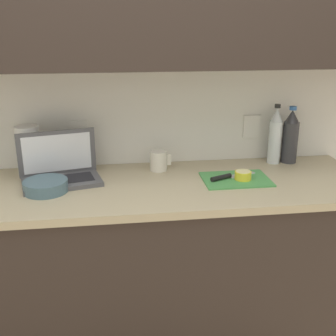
# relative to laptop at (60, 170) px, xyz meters

# --- Properties ---
(wall_back) EXTENTS (5.20, 0.38, 2.60)m
(wall_back) POSITION_rel_laptop_xyz_m (0.32, 0.14, 0.59)
(wall_back) COLOR white
(wall_back) RESTS_ON ground_plane
(counter_unit) EXTENTS (2.25, 0.63, 0.91)m
(counter_unit) POSITION_rel_laptop_xyz_m (0.30, -0.10, -0.50)
(counter_unit) COLOR #332823
(counter_unit) RESTS_ON ground_plane
(laptop) EXTENTS (0.39, 0.29, 0.23)m
(laptop) POSITION_rel_laptop_xyz_m (0.00, 0.00, 0.00)
(laptop) COLOR #515156
(laptop) RESTS_ON counter_unit
(cutting_board) EXTENTS (0.31, 0.22, 0.01)m
(cutting_board) POSITION_rel_laptop_xyz_m (0.82, -0.10, -0.05)
(cutting_board) COLOR #4C9E51
(cutting_board) RESTS_ON counter_unit
(knife) EXTENTS (0.24, 0.13, 0.02)m
(knife) POSITION_rel_laptop_xyz_m (0.77, -0.09, -0.04)
(knife) COLOR silver
(knife) RESTS_ON cutting_board
(lemon_half_cut) EXTENTS (0.08, 0.08, 0.04)m
(lemon_half_cut) POSITION_rel_laptop_xyz_m (0.84, -0.11, -0.03)
(lemon_half_cut) COLOR yellow
(lemon_half_cut) RESTS_ON cutting_board
(bottle_green_soda) EXTENTS (0.07, 0.07, 0.31)m
(bottle_green_soda) POSITION_rel_laptop_xyz_m (1.09, 0.13, 0.09)
(bottle_green_soda) COLOR silver
(bottle_green_soda) RESTS_ON counter_unit
(bottle_oil_tall) EXTENTS (0.08, 0.08, 0.30)m
(bottle_oil_tall) POSITION_rel_laptop_xyz_m (1.17, 0.13, 0.08)
(bottle_oil_tall) COLOR #333338
(bottle_oil_tall) RESTS_ON counter_unit
(measuring_cup) EXTENTS (0.11, 0.09, 0.10)m
(measuring_cup) POSITION_rel_laptop_xyz_m (0.47, 0.09, -0.01)
(measuring_cup) COLOR silver
(measuring_cup) RESTS_ON counter_unit
(bowl_white) EXTENTS (0.19, 0.19, 0.05)m
(bowl_white) POSITION_rel_laptop_xyz_m (-0.05, -0.13, -0.03)
(bowl_white) COLOR slate
(bowl_white) RESTS_ON counter_unit
(paper_towel_roll) EXTENTS (0.11, 0.11, 0.24)m
(paper_towel_roll) POSITION_rel_laptop_xyz_m (-0.15, 0.12, 0.06)
(paper_towel_roll) COLOR white
(paper_towel_roll) RESTS_ON counter_unit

